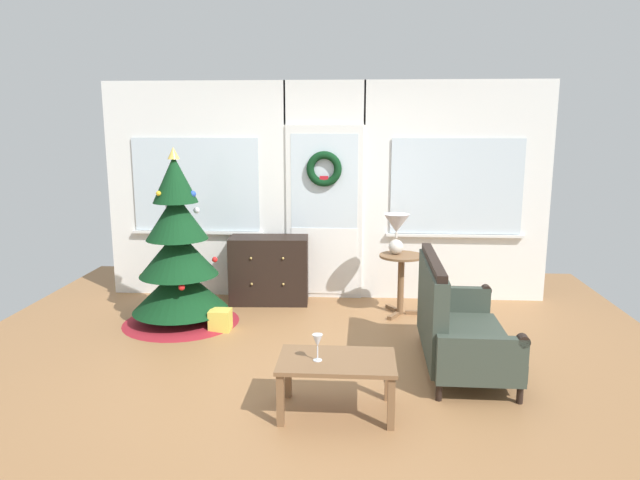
{
  "coord_description": "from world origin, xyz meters",
  "views": [
    {
      "loc": [
        0.41,
        -4.75,
        2.06
      ],
      "look_at": [
        0.05,
        0.55,
        1.0
      ],
      "focal_mm": 32.74,
      "sensor_mm": 36.0,
      "label": 1
    }
  ],
  "objects_px": {
    "christmas_tree": "(179,263)",
    "settee_sofa": "(454,325)",
    "dresser_cabinet": "(269,270)",
    "side_table": "(401,272)",
    "table_lamp": "(396,228)",
    "wine_glass": "(318,342)",
    "gift_box": "(220,320)",
    "coffee_table": "(337,367)"
  },
  "relations": [
    {
      "from": "side_table",
      "to": "coffee_table",
      "type": "relative_size",
      "value": 0.79
    },
    {
      "from": "gift_box",
      "to": "coffee_table",
      "type": "bearing_deg",
      "value": -52.8
    },
    {
      "from": "settee_sofa",
      "to": "side_table",
      "type": "height_order",
      "value": "settee_sofa"
    },
    {
      "from": "settee_sofa",
      "to": "coffee_table",
      "type": "relative_size",
      "value": 1.72
    },
    {
      "from": "christmas_tree",
      "to": "coffee_table",
      "type": "relative_size",
      "value": 2.18
    },
    {
      "from": "dresser_cabinet",
      "to": "wine_glass",
      "type": "xyz_separation_m",
      "value": [
        0.76,
        -2.66,
        0.16
      ]
    },
    {
      "from": "dresser_cabinet",
      "to": "gift_box",
      "type": "xyz_separation_m",
      "value": [
        -0.35,
        -0.98,
        -0.28
      ]
    },
    {
      "from": "christmas_tree",
      "to": "settee_sofa",
      "type": "height_order",
      "value": "christmas_tree"
    },
    {
      "from": "dresser_cabinet",
      "to": "settee_sofa",
      "type": "distance_m",
      "value": 2.54
    },
    {
      "from": "dresser_cabinet",
      "to": "wine_glass",
      "type": "relative_size",
      "value": 4.73
    },
    {
      "from": "christmas_tree",
      "to": "dresser_cabinet",
      "type": "xyz_separation_m",
      "value": [
        0.83,
        0.77,
        -0.25
      ]
    },
    {
      "from": "christmas_tree",
      "to": "coffee_table",
      "type": "xyz_separation_m",
      "value": [
        1.72,
        -1.86,
        -0.3
      ]
    },
    {
      "from": "settee_sofa",
      "to": "coffee_table",
      "type": "distance_m",
      "value": 1.31
    },
    {
      "from": "side_table",
      "to": "wine_glass",
      "type": "distance_m",
      "value": 2.44
    },
    {
      "from": "wine_glass",
      "to": "gift_box",
      "type": "distance_m",
      "value": 2.06
    },
    {
      "from": "settee_sofa",
      "to": "gift_box",
      "type": "xyz_separation_m",
      "value": [
        -2.21,
        0.75,
        -0.27
      ]
    },
    {
      "from": "table_lamp",
      "to": "coffee_table",
      "type": "distance_m",
      "value": 2.46
    },
    {
      "from": "christmas_tree",
      "to": "settee_sofa",
      "type": "distance_m",
      "value": 2.86
    },
    {
      "from": "settee_sofa",
      "to": "table_lamp",
      "type": "height_order",
      "value": "table_lamp"
    },
    {
      "from": "coffee_table",
      "to": "wine_glass",
      "type": "xyz_separation_m",
      "value": [
        -0.14,
        -0.03,
        0.2
      ]
    },
    {
      "from": "table_lamp",
      "to": "wine_glass",
      "type": "distance_m",
      "value": 2.49
    },
    {
      "from": "table_lamp",
      "to": "side_table",
      "type": "bearing_deg",
      "value": -33.69
    },
    {
      "from": "wine_glass",
      "to": "settee_sofa",
      "type": "bearing_deg",
      "value": 40.03
    },
    {
      "from": "settee_sofa",
      "to": "wine_glass",
      "type": "bearing_deg",
      "value": -139.97
    },
    {
      "from": "settee_sofa",
      "to": "side_table",
      "type": "bearing_deg",
      "value": 104.29
    },
    {
      "from": "settee_sofa",
      "to": "table_lamp",
      "type": "relative_size",
      "value": 3.28
    },
    {
      "from": "dresser_cabinet",
      "to": "side_table",
      "type": "height_order",
      "value": "dresser_cabinet"
    },
    {
      "from": "dresser_cabinet",
      "to": "christmas_tree",
      "type": "bearing_deg",
      "value": -137.14
    },
    {
      "from": "side_table",
      "to": "wine_glass",
      "type": "bearing_deg",
      "value": -107.87
    },
    {
      "from": "dresser_cabinet",
      "to": "table_lamp",
      "type": "xyz_separation_m",
      "value": [
        1.44,
        -0.3,
        0.56
      ]
    },
    {
      "from": "settee_sofa",
      "to": "gift_box",
      "type": "height_order",
      "value": "settee_sofa"
    },
    {
      "from": "christmas_tree",
      "to": "settee_sofa",
      "type": "relative_size",
      "value": 1.27
    },
    {
      "from": "wine_glass",
      "to": "gift_box",
      "type": "xyz_separation_m",
      "value": [
        -1.11,
        1.68,
        -0.44
      ]
    },
    {
      "from": "christmas_tree",
      "to": "dresser_cabinet",
      "type": "bearing_deg",
      "value": 42.86
    },
    {
      "from": "dresser_cabinet",
      "to": "wine_glass",
      "type": "height_order",
      "value": "dresser_cabinet"
    },
    {
      "from": "table_lamp",
      "to": "settee_sofa",
      "type": "bearing_deg",
      "value": -73.86
    },
    {
      "from": "dresser_cabinet",
      "to": "gift_box",
      "type": "relative_size",
      "value": 4.33
    },
    {
      "from": "side_table",
      "to": "christmas_tree",
      "type": "bearing_deg",
      "value": -169.59
    },
    {
      "from": "side_table",
      "to": "table_lamp",
      "type": "xyz_separation_m",
      "value": [
        -0.06,
        0.04,
        0.48
      ]
    },
    {
      "from": "christmas_tree",
      "to": "table_lamp",
      "type": "height_order",
      "value": "christmas_tree"
    },
    {
      "from": "coffee_table",
      "to": "gift_box",
      "type": "bearing_deg",
      "value": 127.2
    },
    {
      "from": "christmas_tree",
      "to": "side_table",
      "type": "bearing_deg",
      "value": 10.41
    }
  ]
}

